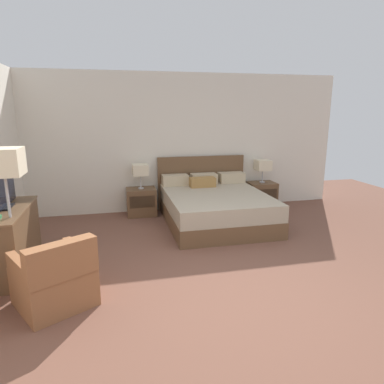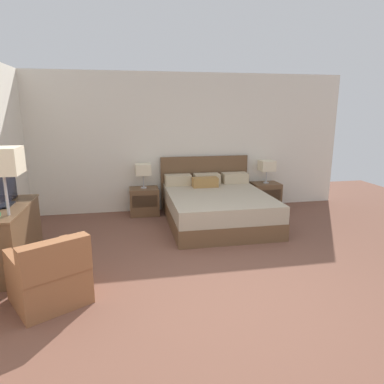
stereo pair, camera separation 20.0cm
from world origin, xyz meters
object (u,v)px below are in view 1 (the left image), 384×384
(bed, at_px, (215,206))
(tv, at_px, (2,189))
(nightstand_left, at_px, (141,202))
(dresser, at_px, (7,240))
(table_lamp_left, at_px, (140,170))
(floor_lamp, at_px, (4,169))
(table_lamp_right, at_px, (263,165))
(armchair_by_window, at_px, (55,280))
(nightstand_right, at_px, (261,195))

(bed, relative_size, tv, 2.19)
(nightstand_left, relative_size, dresser, 0.42)
(dresser, bearing_deg, nightstand_left, 48.05)
(table_lamp_left, height_order, dresser, table_lamp_left)
(nightstand_left, height_order, floor_lamp, floor_lamp)
(bed, xyz_separation_m, nightstand_left, (-1.25, 0.75, -0.04))
(nightstand_left, xyz_separation_m, table_lamp_left, (0.00, 0.00, 0.62))
(table_lamp_left, xyz_separation_m, table_lamp_right, (2.49, 0.00, 0.00))
(tv, bearing_deg, dresser, -92.15)
(armchair_by_window, bearing_deg, floor_lamp, 130.60)
(nightstand_left, bearing_deg, armchair_by_window, -110.76)
(dresser, height_order, armchair_by_window, dresser)
(nightstand_right, height_order, table_lamp_right, table_lamp_right)
(table_lamp_left, relative_size, tv, 0.48)
(table_lamp_right, height_order, tv, tv)
(nightstand_right, relative_size, table_lamp_left, 1.19)
(armchair_by_window, bearing_deg, nightstand_left, 69.24)
(bed, distance_m, tv, 3.39)
(nightstand_right, relative_size, floor_lamp, 0.35)
(nightstand_right, bearing_deg, dresser, -154.80)
(bed, xyz_separation_m, floor_lamp, (-2.90, -1.64, 1.05))
(nightstand_right, height_order, armchair_by_window, armchair_by_window)
(table_lamp_right, distance_m, floor_lamp, 4.81)
(nightstand_left, xyz_separation_m, nightstand_right, (2.49, 0.00, 0.00))
(bed, bearing_deg, floor_lamp, -150.43)
(table_lamp_left, height_order, floor_lamp, floor_lamp)
(table_lamp_left, height_order, tv, tv)
(nightstand_right, distance_m, table_lamp_right, 0.62)
(nightstand_right, xyz_separation_m, table_lamp_left, (-2.49, 0.00, 0.62))
(nightstand_right, height_order, table_lamp_left, table_lamp_left)
(bed, xyz_separation_m, dresser, (-3.07, -1.28, 0.11))
(nightstand_right, relative_size, table_lamp_right, 1.19)
(bed, distance_m, armchair_by_window, 3.27)
(tv, bearing_deg, nightstand_left, 47.13)
(bed, bearing_deg, dresser, -157.39)
(nightstand_right, bearing_deg, armchair_by_window, -140.47)
(table_lamp_left, xyz_separation_m, dresser, (-1.83, -2.04, -0.46))
(table_lamp_right, bearing_deg, armchair_by_window, -140.45)
(nightstand_right, bearing_deg, bed, -148.87)
(armchair_by_window, bearing_deg, bed, 43.27)
(nightstand_left, height_order, nightstand_right, same)
(tv, bearing_deg, nightstand_right, 24.48)
(nightstand_right, distance_m, dresser, 4.78)
(table_lamp_left, xyz_separation_m, armchair_by_window, (-1.14, -3.00, -0.60))
(table_lamp_left, xyz_separation_m, floor_lamp, (-1.65, -2.40, 0.48))
(nightstand_left, bearing_deg, dresser, -131.95)
(dresser, relative_size, armchair_by_window, 1.39)
(bed, xyz_separation_m, table_lamp_right, (1.25, 0.76, 0.57))
(nightstand_left, xyz_separation_m, dresser, (-1.83, -2.03, 0.16))
(nightstand_left, height_order, dresser, dresser)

